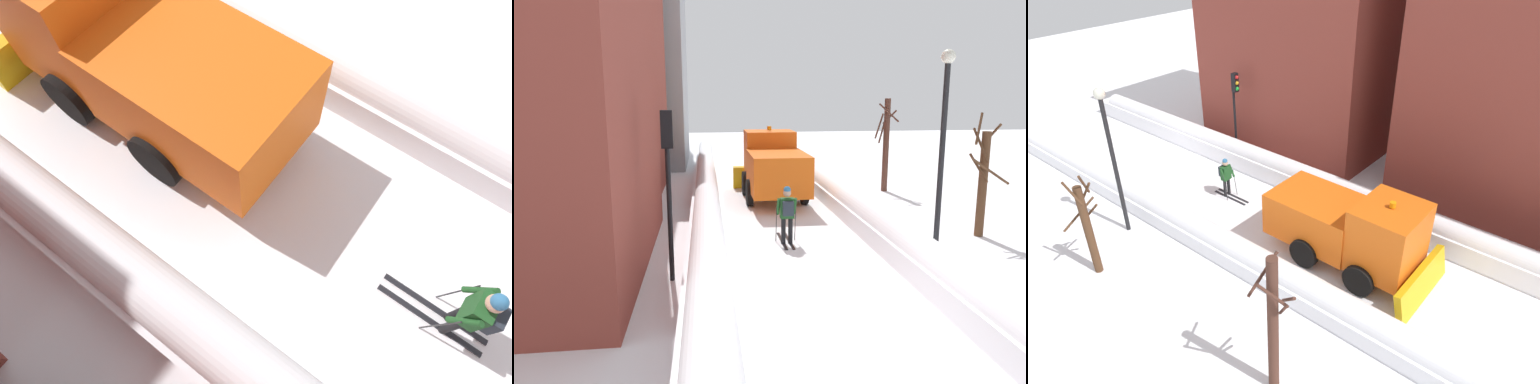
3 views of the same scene
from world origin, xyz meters
The scene contains 10 objects.
ground_plane centered at (0.00, 10.00, 0.00)m, with size 80.00×80.00×0.00m, color white.
snowbank_left centered at (-2.70, 10.00, 0.59)m, with size 1.10×36.00×1.26m.
snowbank_right centered at (2.70, 10.00, 0.46)m, with size 1.10×36.00×1.04m.
building_brick_near centered at (-8.34, 3.59, 6.93)m, with size 8.12×9.48×13.86m.
plow_truck centered at (0.20, 11.34, 1.48)m, with size 3.20×5.98×3.12m.
skier centered at (-0.28, 4.78, 1.00)m, with size 0.62×1.80×1.81m.
traffic_light_pole centered at (-3.60, 2.27, 2.94)m, with size 0.28×0.42×4.18m.
street_lamp centered at (3.97, 3.55, 3.60)m, with size 0.40×0.40×5.76m.
bare_tree_near centered at (6.05, 4.81, 1.83)m, with size 1.25×0.96×3.98m.
bare_tree_mid centered at (5.69, 12.52, 2.26)m, with size 1.08×1.12×4.35m.
Camera 3 is at (11.52, 17.57, 10.81)m, focal length 32.33 mm.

